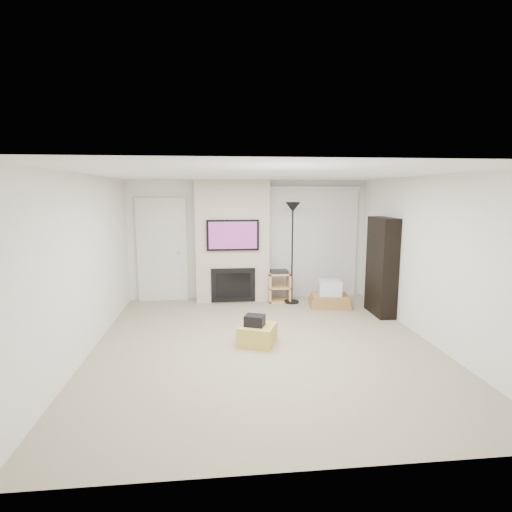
{
  "coord_description": "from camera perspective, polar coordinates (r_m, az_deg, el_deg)",
  "views": [
    {
      "loc": [
        -0.71,
        -5.63,
        2.25
      ],
      "look_at": [
        0.0,
        1.2,
        1.15
      ],
      "focal_mm": 28.0,
      "sensor_mm": 36.0,
      "label": 1
    }
  ],
  "objects": [
    {
      "name": "fireplace_wall",
      "position": [
        8.24,
        -3.39,
        2.02
      ],
      "size": [
        1.5,
        0.47,
        2.5
      ],
      "color": "beige",
      "rests_on": "floor"
    },
    {
      "name": "av_stand",
      "position": [
        8.32,
        3.3,
        -4.14
      ],
      "size": [
        0.45,
        0.38,
        0.66
      ],
      "color": "#DBB06F",
      "rests_on": "floor"
    },
    {
      "name": "floor_lamp",
      "position": [
        8.03,
        5.25,
        4.56
      ],
      "size": [
        0.3,
        0.3,
        2.06
      ],
      "color": "black",
      "rests_on": "floor"
    },
    {
      "name": "wall_left",
      "position": [
        5.99,
        -23.23,
        -1.26
      ],
      "size": [
        0.0,
        5.5,
        2.5
      ],
      "primitive_type": "cube",
      "rotation": [
        1.57,
        0.0,
        1.57
      ],
      "color": "white",
      "rests_on": "ground"
    },
    {
      "name": "ceiling",
      "position": [
        5.68,
        1.28,
        11.62
      ],
      "size": [
        5.0,
        5.5,
        0.0
      ],
      "primitive_type": "cube",
      "color": "white",
      "rests_on": "wall_back"
    },
    {
      "name": "box_stack",
      "position": [
        8.11,
        10.48,
        -5.71
      ],
      "size": [
        0.86,
        0.7,
        0.52
      ],
      "color": "#A4753F",
      "rests_on": "floor"
    },
    {
      "name": "wall_right",
      "position": [
        6.56,
        23.46,
        -0.43
      ],
      "size": [
        0.0,
        5.5,
        2.5
      ],
      "primitive_type": "cube",
      "rotation": [
        1.57,
        0.0,
        1.57
      ],
      "color": "white",
      "rests_on": "ground"
    },
    {
      "name": "wall_back",
      "position": [
        8.47,
        -1.08,
        2.32
      ],
      "size": [
        5.0,
        0.0,
        2.5
      ],
      "primitive_type": "cube",
      "rotation": [
        1.57,
        0.0,
        0.0
      ],
      "color": "white",
      "rests_on": "ground"
    },
    {
      "name": "entry_door",
      "position": [
        8.5,
        -13.24,
        0.78
      ],
      "size": [
        1.02,
        0.11,
        2.14
      ],
      "color": "silver",
      "rests_on": "floor"
    },
    {
      "name": "bookshelf",
      "position": [
        7.7,
        17.51,
        -1.42
      ],
      "size": [
        0.3,
        0.8,
        1.8
      ],
      "color": "black",
      "rests_on": "floor"
    },
    {
      "name": "floor",
      "position": [
        6.1,
        1.19,
        -12.54
      ],
      "size": [
        5.0,
        5.5,
        0.0
      ],
      "primitive_type": "cube",
      "color": "tan",
      "rests_on": "ground"
    },
    {
      "name": "wall_front",
      "position": [
        3.13,
        7.6,
        -9.65
      ],
      "size": [
        5.0,
        0.0,
        2.5
      ],
      "primitive_type": "cube",
      "rotation": [
        1.57,
        0.0,
        0.0
      ],
      "color": "white",
      "rests_on": "ground"
    },
    {
      "name": "black_bag",
      "position": [
        5.96,
        -0.18,
        -9.19
      ],
      "size": [
        0.34,
        0.31,
        0.16
      ],
      "primitive_type": "cube",
      "rotation": [
        0.0,
        0.0,
        -0.38
      ],
      "color": "black",
      "rests_on": "ottoman"
    },
    {
      "name": "hvac_vent",
      "position": [
        6.53,
        3.93,
        11.25
      ],
      "size": [
        0.35,
        0.18,
        0.01
      ],
      "primitive_type": "cube",
      "color": "silver",
      "rests_on": "ceiling"
    },
    {
      "name": "ottoman",
      "position": [
        6.07,
        0.2,
        -11.16
      ],
      "size": [
        0.65,
        0.65,
        0.3
      ],
      "primitive_type": "cube",
      "rotation": [
        0.0,
        0.0,
        -0.38
      ],
      "color": "gold",
      "rests_on": "floor"
    },
    {
      "name": "vertical_blinds",
      "position": [
        8.65,
        8.24,
        2.53
      ],
      "size": [
        1.98,
        0.1,
        2.37
      ],
      "color": "silver",
      "rests_on": "floor"
    }
  ]
}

